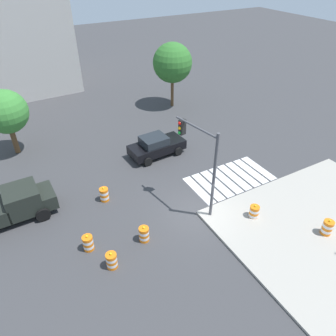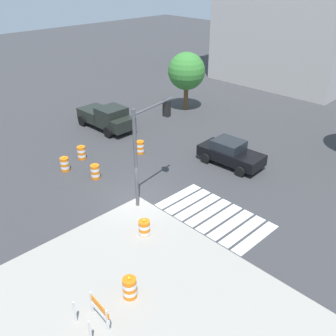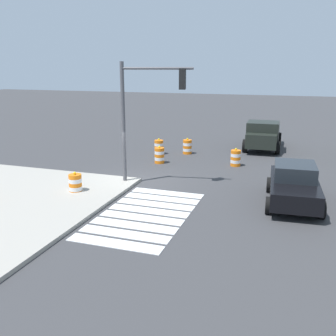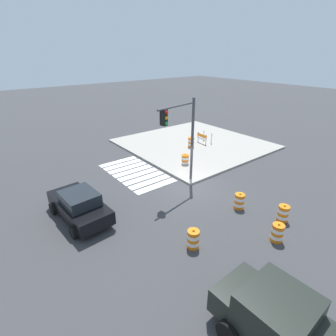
{
  "view_description": "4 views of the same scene",
  "coord_description": "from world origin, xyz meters",
  "px_view_note": "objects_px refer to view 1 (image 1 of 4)",
  "views": [
    {
      "loc": [
        -8.39,
        -11.55,
        13.27
      ],
      "look_at": [
        -0.29,
        3.01,
        1.63
      ],
      "focal_mm": 33.81,
      "sensor_mm": 36.0,
      "label": 1
    },
    {
      "loc": [
        14.23,
        -11.57,
        11.88
      ],
      "look_at": [
        0.65,
        1.66,
        1.62
      ],
      "focal_mm": 41.0,
      "sensor_mm": 36.0,
      "label": 2
    },
    {
      "loc": [
        16.65,
        6.94,
        5.46
      ],
      "look_at": [
        1.02,
        1.71,
        1.06
      ],
      "focal_mm": 41.09,
      "sensor_mm": 36.0,
      "label": 3
    },
    {
      "loc": [
        -11.02,
        10.53,
        8.22
      ],
      "look_at": [
        0.53,
        1.46,
        1.54
      ],
      "focal_mm": 27.58,
      "sensor_mm": 36.0,
      "label": 4
    }
  ],
  "objects_px": {
    "traffic_barrel_far_curb": "(104,194)",
    "traffic_barrel_on_sidewalk": "(327,227)",
    "traffic_barrel_median_near": "(144,234)",
    "traffic_light_pole": "(200,153)",
    "street_tree_streetside_mid": "(172,63)",
    "sports_car": "(156,146)",
    "street_tree_streetside_near": "(5,112)",
    "pickup_truck": "(13,205)",
    "traffic_barrel_near_corner": "(88,243)",
    "traffic_barrel_median_far": "(254,212)",
    "traffic_barrel_crosswalk_end": "(112,261)"
  },
  "relations": [
    {
      "from": "traffic_barrel_crosswalk_end",
      "to": "traffic_light_pole",
      "type": "distance_m",
      "value": 7.34
    },
    {
      "from": "traffic_barrel_median_far",
      "to": "street_tree_streetside_near",
      "type": "distance_m",
      "value": 18.73
    },
    {
      "from": "traffic_barrel_far_curb",
      "to": "traffic_barrel_crosswalk_end",
      "type": "bearing_deg",
      "value": -105.75
    },
    {
      "from": "pickup_truck",
      "to": "street_tree_streetside_mid",
      "type": "height_order",
      "value": "street_tree_streetside_mid"
    },
    {
      "from": "traffic_barrel_median_near",
      "to": "traffic_barrel_far_curb",
      "type": "height_order",
      "value": "same"
    },
    {
      "from": "traffic_barrel_median_far",
      "to": "street_tree_streetside_near",
      "type": "bearing_deg",
      "value": 127.18
    },
    {
      "from": "traffic_barrel_crosswalk_end",
      "to": "traffic_barrel_on_sidewalk",
      "type": "distance_m",
      "value": 11.8
    },
    {
      "from": "traffic_barrel_near_corner",
      "to": "traffic_barrel_median_near",
      "type": "relative_size",
      "value": 1.0
    },
    {
      "from": "traffic_barrel_crosswalk_end",
      "to": "traffic_barrel_far_curb",
      "type": "distance_m",
      "value": 5.3
    },
    {
      "from": "traffic_barrel_median_near",
      "to": "traffic_barrel_median_far",
      "type": "xyz_separation_m",
      "value": [
        6.42,
        -1.6,
        0.0
      ]
    },
    {
      "from": "street_tree_streetside_near",
      "to": "pickup_truck",
      "type": "bearing_deg",
      "value": -98.21
    },
    {
      "from": "traffic_barrel_on_sidewalk",
      "to": "traffic_light_pole",
      "type": "relative_size",
      "value": 0.19
    },
    {
      "from": "traffic_barrel_median_near",
      "to": "street_tree_streetside_mid",
      "type": "height_order",
      "value": "street_tree_streetside_mid"
    },
    {
      "from": "traffic_barrel_median_near",
      "to": "street_tree_streetside_near",
      "type": "xyz_separation_m",
      "value": [
        -4.76,
        13.13,
        2.98
      ]
    },
    {
      "from": "traffic_barrel_median_near",
      "to": "sports_car",
      "type": "bearing_deg",
      "value": 58.22
    },
    {
      "from": "sports_car",
      "to": "street_tree_streetside_near",
      "type": "relative_size",
      "value": 0.87
    },
    {
      "from": "traffic_barrel_median_far",
      "to": "traffic_barrel_far_curb",
      "type": "relative_size",
      "value": 1.0
    },
    {
      "from": "traffic_barrel_median_near",
      "to": "traffic_light_pole",
      "type": "xyz_separation_m",
      "value": [
        4.06,
        0.9,
        3.46
      ]
    },
    {
      "from": "sports_car",
      "to": "pickup_truck",
      "type": "relative_size",
      "value": 0.85
    },
    {
      "from": "sports_car",
      "to": "traffic_light_pole",
      "type": "distance_m",
      "value": 7.27
    },
    {
      "from": "street_tree_streetside_mid",
      "to": "traffic_light_pole",
      "type": "bearing_deg",
      "value": -114.01
    },
    {
      "from": "pickup_truck",
      "to": "traffic_barrel_median_near",
      "type": "xyz_separation_m",
      "value": [
        5.89,
        -5.3,
        -0.52
      ]
    },
    {
      "from": "traffic_barrel_near_corner",
      "to": "street_tree_streetside_near",
      "type": "height_order",
      "value": "street_tree_streetside_near"
    },
    {
      "from": "pickup_truck",
      "to": "traffic_barrel_near_corner",
      "type": "height_order",
      "value": "pickup_truck"
    },
    {
      "from": "traffic_barrel_median_near",
      "to": "traffic_barrel_far_curb",
      "type": "relative_size",
      "value": 1.0
    },
    {
      "from": "traffic_barrel_median_near",
      "to": "traffic_barrel_near_corner",
      "type": "bearing_deg",
      "value": 163.07
    },
    {
      "from": "sports_car",
      "to": "traffic_light_pole",
      "type": "xyz_separation_m",
      "value": [
        -0.56,
        -6.56,
        3.1
      ]
    },
    {
      "from": "traffic_barrel_crosswalk_end",
      "to": "traffic_light_pole",
      "type": "bearing_deg",
      "value": 15.43
    },
    {
      "from": "traffic_barrel_near_corner",
      "to": "traffic_light_pole",
      "type": "bearing_deg",
      "value": 0.27
    },
    {
      "from": "traffic_barrel_far_curb",
      "to": "traffic_barrel_on_sidewalk",
      "type": "bearing_deg",
      "value": -42.37
    },
    {
      "from": "sports_car",
      "to": "street_tree_streetside_mid",
      "type": "relative_size",
      "value": 0.71
    },
    {
      "from": "traffic_barrel_crosswalk_end",
      "to": "traffic_barrel_near_corner",
      "type": "bearing_deg",
      "value": 111.83
    },
    {
      "from": "traffic_barrel_median_far",
      "to": "street_tree_streetside_near",
      "type": "xyz_separation_m",
      "value": [
        -11.17,
        14.73,
        2.98
      ]
    },
    {
      "from": "traffic_barrel_median_near",
      "to": "street_tree_streetside_near",
      "type": "relative_size",
      "value": 0.2
    },
    {
      "from": "traffic_barrel_crosswalk_end",
      "to": "street_tree_streetside_mid",
      "type": "distance_m",
      "value": 20.54
    },
    {
      "from": "traffic_barrel_far_curb",
      "to": "pickup_truck",
      "type": "bearing_deg",
      "value": 168.8
    },
    {
      "from": "traffic_barrel_median_far",
      "to": "traffic_barrel_far_curb",
      "type": "bearing_deg",
      "value": 140.65
    },
    {
      "from": "traffic_barrel_crosswalk_end",
      "to": "traffic_barrel_median_near",
      "type": "xyz_separation_m",
      "value": [
        2.18,
        0.82,
        0.0
      ]
    },
    {
      "from": "traffic_barrel_median_near",
      "to": "traffic_barrel_median_far",
      "type": "distance_m",
      "value": 6.61
    },
    {
      "from": "sports_car",
      "to": "traffic_barrel_far_curb",
      "type": "relative_size",
      "value": 4.32
    },
    {
      "from": "traffic_barrel_crosswalk_end",
      "to": "street_tree_streetside_near",
      "type": "height_order",
      "value": "street_tree_streetside_near"
    },
    {
      "from": "sports_car",
      "to": "traffic_light_pole",
      "type": "relative_size",
      "value": 0.8
    },
    {
      "from": "sports_car",
      "to": "traffic_barrel_far_curb",
      "type": "bearing_deg",
      "value": -149.32
    },
    {
      "from": "traffic_light_pole",
      "to": "street_tree_streetside_near",
      "type": "distance_m",
      "value": 15.08
    },
    {
      "from": "traffic_barrel_far_curb",
      "to": "street_tree_streetside_near",
      "type": "height_order",
      "value": "street_tree_streetside_near"
    },
    {
      "from": "traffic_barrel_median_far",
      "to": "street_tree_streetside_mid",
      "type": "distance_m",
      "value": 17.49
    },
    {
      "from": "traffic_barrel_median_far",
      "to": "traffic_barrel_near_corner",
      "type": "bearing_deg",
      "value": 165.11
    },
    {
      "from": "traffic_light_pole",
      "to": "traffic_barrel_on_sidewalk",
      "type": "bearing_deg",
      "value": -48.12
    },
    {
      "from": "traffic_barrel_far_curb",
      "to": "traffic_light_pole",
      "type": "relative_size",
      "value": 0.19
    },
    {
      "from": "sports_car",
      "to": "street_tree_streetside_near",
      "type": "height_order",
      "value": "street_tree_streetside_near"
    }
  ]
}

